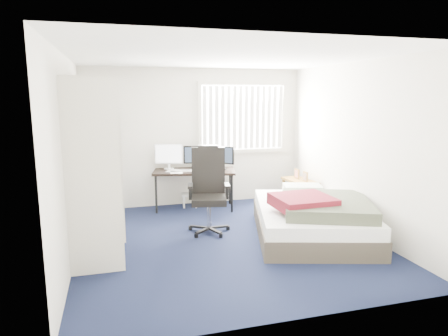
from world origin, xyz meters
name	(u,v)px	position (x,y,z in m)	size (l,w,h in m)	color
ground	(227,241)	(0.00, 0.00, 0.00)	(4.20, 4.20, 0.00)	black
room_shell	(227,133)	(0.00, 0.00, 1.51)	(4.20, 4.20, 4.20)	silver
window_assembly	(243,118)	(0.90, 2.04, 1.60)	(1.72, 0.09, 1.32)	white
closet	(97,147)	(-1.67, 0.27, 1.35)	(0.64, 1.84, 2.22)	beige
desk	(195,168)	(-0.09, 1.75, 0.74)	(1.54, 0.97, 1.16)	black
office_chair	(209,199)	(-0.13, 0.51, 0.49)	(0.71, 0.71, 1.28)	black
footstool	(190,197)	(-0.17, 1.85, 0.19)	(0.33, 0.28, 0.25)	white
nightstand	(300,183)	(1.75, 1.29, 0.45)	(0.45, 0.78, 0.69)	brown
bed	(313,217)	(1.25, -0.14, 0.29)	(2.05, 2.39, 0.67)	#3A3329
pine_box	(104,236)	(-1.65, 0.23, 0.15)	(0.40, 0.30, 0.30)	tan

